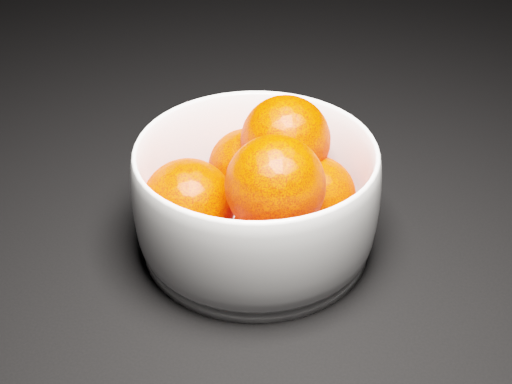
# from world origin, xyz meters

# --- Properties ---
(bowl) EXTENTS (0.20, 0.20, 0.10)m
(bowl) POSITION_xyz_m (-0.25, -0.25, 0.05)
(bowl) COLOR white
(bowl) RESTS_ON ground
(orange_pile) EXTENTS (0.17, 0.17, 0.12)m
(orange_pile) POSITION_xyz_m (-0.25, -0.25, 0.06)
(orange_pile) COLOR #F82100
(orange_pile) RESTS_ON bowl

